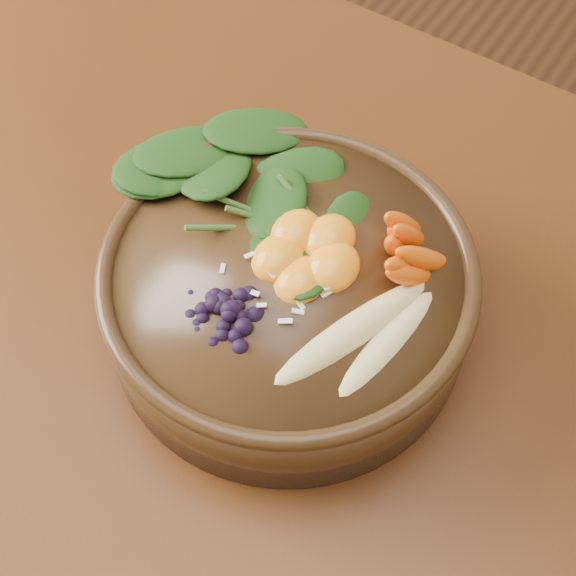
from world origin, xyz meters
name	(u,v)px	position (x,y,z in m)	size (l,w,h in m)	color
ground	(122,542)	(0.00, 0.00, 0.00)	(4.00, 4.00, 0.00)	#381E0F
stoneware_bowl	(288,296)	(0.24, 0.10, 0.78)	(0.26, 0.26, 0.07)	#3E2916
kale_heap	(307,175)	(0.22, 0.17, 0.84)	(0.17, 0.15, 0.04)	#1E4115
carrot_cluster	(417,222)	(0.31, 0.16, 0.86)	(0.05, 0.05, 0.07)	orange
banana_halves	(371,327)	(0.32, 0.09, 0.83)	(0.08, 0.14, 0.03)	#E0CC84
mandarin_cluster	(308,244)	(0.25, 0.12, 0.83)	(0.08, 0.08, 0.03)	orange
blueberry_pile	(227,300)	(0.23, 0.05, 0.84)	(0.12, 0.09, 0.04)	black
coconut_flakes	(270,281)	(0.24, 0.09, 0.82)	(0.08, 0.06, 0.01)	white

